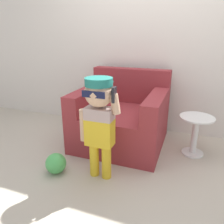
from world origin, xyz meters
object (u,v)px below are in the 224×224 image
object	(u,v)px
person_child	(99,114)
side_table	(195,132)
armchair	(122,119)
toy_ball	(56,163)

from	to	relation	value
person_child	side_table	world-z (taller)	person_child
person_child	side_table	xyz separation A→B (m)	(0.84, 0.77, -0.37)
armchair	toy_ball	world-z (taller)	armchair
armchair	side_table	world-z (taller)	armchair
side_table	toy_ball	distance (m)	1.56
person_child	side_table	size ratio (longest dim) A/B	2.11
side_table	toy_ball	xyz separation A→B (m)	(-1.28, -0.87, -0.18)
person_child	toy_ball	world-z (taller)	person_child
armchair	side_table	bearing A→B (deg)	-0.40
person_child	toy_ball	distance (m)	0.71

